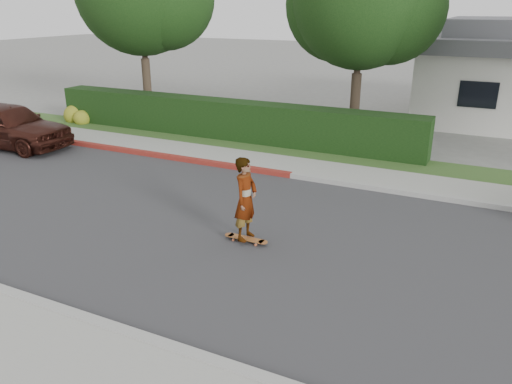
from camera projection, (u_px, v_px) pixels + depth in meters
ground at (187, 222)px, 11.82m from camera, size 120.00×120.00×0.00m
road at (187, 222)px, 11.82m from camera, size 60.00×8.00×0.01m
curb_near at (53, 309)px, 8.34m from camera, size 60.00×0.20×0.15m
sidewalk_near at (7, 340)px, 7.58m from camera, size 60.00×1.60×0.12m
curb_far at (261, 171)px, 15.25m from camera, size 60.00×0.20×0.15m
curb_red_section at (131, 151)px, 17.28m from camera, size 12.00×0.21×0.15m
sidewalk_far at (273, 163)px, 16.01m from camera, size 60.00×1.60×0.12m
planting_strip at (291, 151)px, 17.37m from camera, size 60.00×1.60×0.10m
hedge at (224, 120)px, 18.84m from camera, size 15.00×1.00×1.50m
flowering_shrub at (77, 116)px, 21.45m from camera, size 1.40×1.00×0.90m
tree_center at (363, 3)px, 17.23m from camera, size 5.66×4.84×7.44m
skateboard at (246, 239)px, 10.80m from camera, size 1.02×0.21×0.09m
skateboarder at (246, 199)px, 10.48m from camera, size 0.46×0.68×1.82m
car_maroon at (9, 125)px, 17.78m from camera, size 4.80×2.10×1.61m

